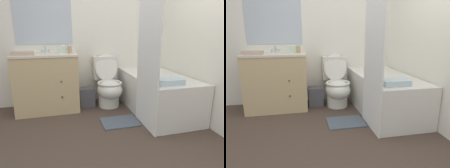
{
  "view_description": "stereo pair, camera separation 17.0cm",
  "coord_description": "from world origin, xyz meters",
  "views": [
    {
      "loc": [
        -0.59,
        -1.67,
        1.2
      ],
      "look_at": [
        0.08,
        0.78,
        0.53
      ],
      "focal_mm": 32.0,
      "sensor_mm": 36.0,
      "label": 1
    },
    {
      "loc": [
        -0.42,
        -1.71,
        1.2
      ],
      "look_at": [
        0.08,
        0.78,
        0.53
      ],
      "focal_mm": 32.0,
      "sensor_mm": 36.0,
      "label": 2
    }
  ],
  "objects": [
    {
      "name": "sink_faucet",
      "position": [
        -0.76,
        1.64,
        0.92
      ],
      "size": [
        0.14,
        0.12,
        0.12
      ],
      "color": "silver",
      "rests_on": "vanity_cabinet"
    },
    {
      "name": "ground_plane",
      "position": [
        0.0,
        0.0,
        0.0
      ],
      "size": [
        14.0,
        14.0,
        0.0
      ],
      "primitive_type": "plane",
      "color": "#47382D"
    },
    {
      "name": "wastebasket",
      "position": [
        -0.16,
        1.45,
        0.16
      ],
      "size": [
        0.24,
        0.2,
        0.31
      ],
      "color": "#4C4C51",
      "rests_on": "ground_plane"
    },
    {
      "name": "bath_mat",
      "position": [
        0.18,
        0.71,
        0.01
      ],
      "size": [
        0.5,
        0.37,
        0.02
      ],
      "color": "#4C5660",
      "rests_on": "ground_plane"
    },
    {
      "name": "wall_right",
      "position": [
        1.25,
        0.87,
        1.25
      ],
      "size": [
        0.05,
        2.73,
        2.5
      ],
      "color": "white",
      "rests_on": "ground_plane"
    },
    {
      "name": "bathtub",
      "position": [
        0.84,
        0.98,
        0.29
      ],
      "size": [
        0.75,
        1.5,
        0.57
      ],
      "color": "silver",
      "rests_on": "ground_plane"
    },
    {
      "name": "shower_curtain",
      "position": [
        0.45,
        0.51,
        0.93
      ],
      "size": [
        0.02,
        0.6,
        1.85
      ],
      "color": "white",
      "rests_on": "ground_plane"
    },
    {
      "name": "tissue_box",
      "position": [
        -0.49,
        1.57,
        0.93
      ],
      "size": [
        0.12,
        0.14,
        0.12
      ],
      "color": "silver",
      "rests_on": "vanity_cabinet"
    },
    {
      "name": "bath_towel_folded",
      "position": [
        0.72,
        0.43,
        0.6
      ],
      "size": [
        0.33,
        0.19,
        0.07
      ],
      "color": "silver",
      "rests_on": "bathtub"
    },
    {
      "name": "hand_towel_folded",
      "position": [
        -1.04,
        1.33,
        0.91
      ],
      "size": [
        0.28,
        0.16,
        0.05
      ],
      "color": "tan",
      "rests_on": "vanity_cabinet"
    },
    {
      "name": "soap_dispenser",
      "position": [
        -0.4,
        1.44,
        0.94
      ],
      "size": [
        0.06,
        0.06,
        0.13
      ],
      "color": "tan",
      "rests_on": "vanity_cabinet"
    },
    {
      "name": "vanity_cabinet",
      "position": [
        -0.76,
        1.45,
        0.45
      ],
      "size": [
        0.93,
        0.59,
        0.88
      ],
      "color": "tan",
      "rests_on": "ground_plane"
    },
    {
      "name": "wall_back",
      "position": [
        -0.01,
        1.76,
        1.25
      ],
      "size": [
        8.0,
        0.06,
        2.5
      ],
      "color": "white",
      "rests_on": "ground_plane"
    },
    {
      "name": "toilet",
      "position": [
        0.19,
        1.39,
        0.34
      ],
      "size": [
        0.4,
        0.65,
        0.84
      ],
      "color": "silver",
      "rests_on": "ground_plane"
    }
  ]
}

